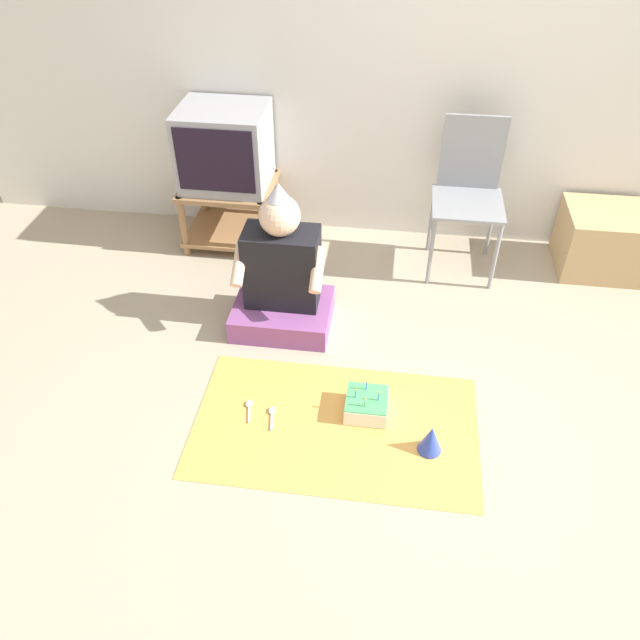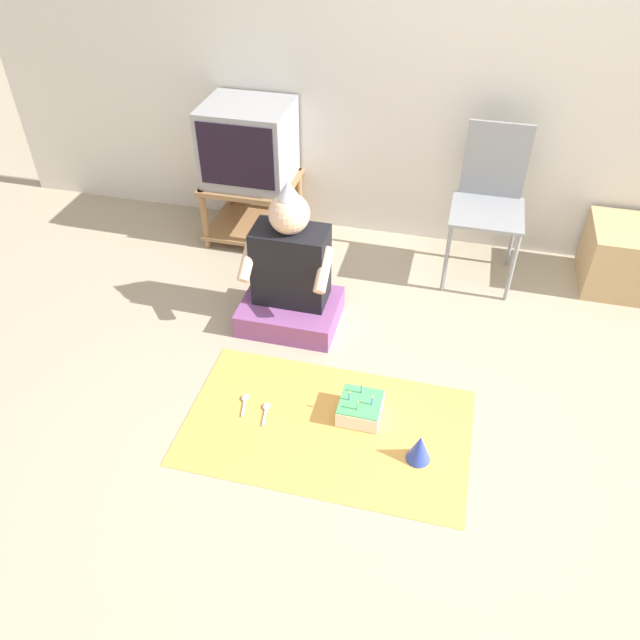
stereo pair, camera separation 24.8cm
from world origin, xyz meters
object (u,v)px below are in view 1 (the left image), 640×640
(tv, at_px, (225,147))
(cardboard_box_stack, at_px, (601,240))
(party_hat_blue, at_px, (431,439))
(folding_chair, at_px, (469,186))
(person_seated, at_px, (282,279))
(birthday_cake, at_px, (367,405))

(tv, relative_size, cardboard_box_stack, 1.09)
(tv, bearing_deg, party_hat_blue, -51.15)
(folding_chair, height_order, person_seated, folding_chair)
(folding_chair, relative_size, birthday_cake, 4.56)
(birthday_cake, bearing_deg, person_seated, 129.66)
(folding_chair, relative_size, cardboard_box_stack, 1.90)
(tv, xyz_separation_m, party_hat_blue, (1.32, -1.63, -0.58))
(tv, distance_m, cardboard_box_stack, 2.39)
(person_seated, height_order, party_hat_blue, person_seated)
(person_seated, bearing_deg, cardboard_box_stack, 23.37)
(tv, distance_m, party_hat_blue, 2.18)
(tv, bearing_deg, cardboard_box_stack, -0.28)
(folding_chair, bearing_deg, tv, 177.64)
(person_seated, bearing_deg, birthday_cake, -50.34)
(tv, xyz_separation_m, birthday_cake, (1.01, -1.44, -0.60))
(person_seated, height_order, birthday_cake, person_seated)
(birthday_cake, bearing_deg, folding_chair, 70.92)
(folding_chair, height_order, birthday_cake, folding_chair)
(cardboard_box_stack, distance_m, party_hat_blue, 1.93)
(birthday_cake, bearing_deg, cardboard_box_stack, 46.93)
(folding_chair, bearing_deg, birthday_cake, -109.08)
(tv, relative_size, birthday_cake, 2.61)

